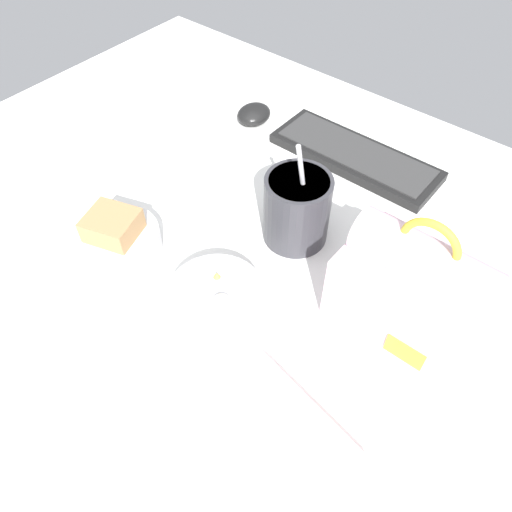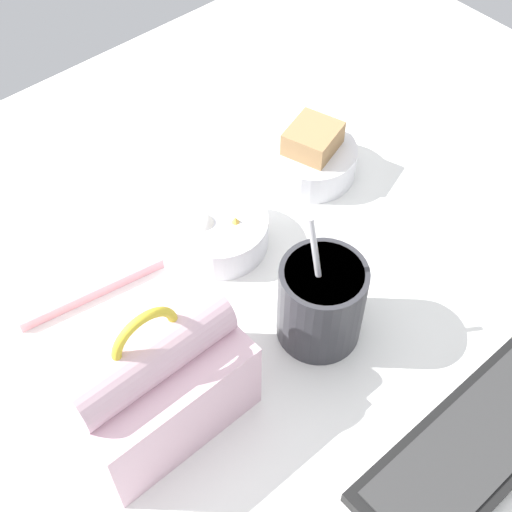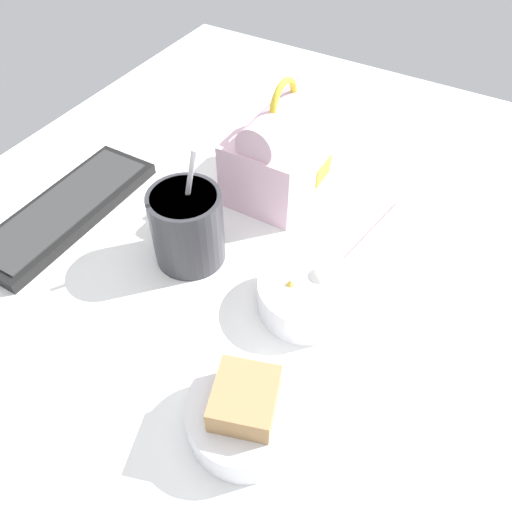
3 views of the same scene
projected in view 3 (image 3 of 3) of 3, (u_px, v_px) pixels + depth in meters
desk_surface at (248, 292)px, 70.74cm from camera, size 140.00×110.00×2.00cm
keyboard at (66, 210)px, 79.53cm from camera, size 31.47×11.16×2.10cm
lunch_bag at (281, 150)px, 80.07cm from camera, size 18.92×12.78×19.34cm
soup_cup at (187, 226)px, 69.82cm from camera, size 10.23×10.23×19.25cm
bento_bowl_sandwich at (245, 413)px, 54.20cm from camera, size 13.06×13.06×8.34cm
bento_bowl_snacks at (306, 293)px, 66.14cm from camera, size 13.19×13.19×5.87cm
chopstick_case at (382, 233)px, 76.27cm from camera, size 19.59×5.55×1.60cm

